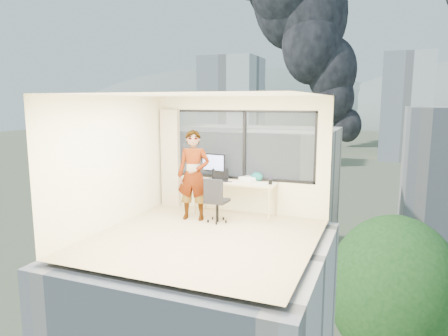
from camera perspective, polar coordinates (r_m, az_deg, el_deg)
The scene contains 24 objects.
floor at distance 7.63m, azimuth -2.81°, elevation -9.69°, with size 4.00×4.00×0.01m, color #CEB985.
ceiling at distance 7.22m, azimuth -2.97°, elevation 10.23°, with size 4.00×4.00×0.01m, color white.
wall_front at distance 5.59m, azimuth -11.43°, elevation -3.08°, with size 4.00×0.01×2.60m, color #F5ECBD.
wall_left at distance 8.33m, azimuth -15.50°, elevation 0.81°, with size 0.01×4.00×2.60m, color #F5ECBD.
wall_right at distance 6.74m, azimuth 12.77°, elevation -1.02°, with size 0.01×4.00×2.60m, color #F5ECBD.
window_wall at distance 9.11m, azimuth 2.62°, elevation 3.25°, with size 3.30×0.16×1.55m, color black, non-canonical shape.
curtain at distance 9.76m, azimuth -7.50°, elevation 1.37°, with size 0.45×0.14×2.30m, color beige.
desk at distance 9.00m, azimuth 1.55°, elevation -4.25°, with size 1.80×0.60×0.75m, color tan.
chair at distance 8.43m, azimuth -0.96°, elevation -4.43°, with size 0.49×0.49×0.96m, color black, non-canonical shape.
person at distance 8.57m, azimuth -4.29°, elevation -1.01°, with size 0.69×0.46×1.90m, color #2D2D33.
monitor at distance 9.13m, azimuth -1.49°, elevation 0.26°, with size 0.60×0.13×0.60m, color black, non-canonical shape.
game_console at distance 9.03m, azimuth 3.46°, elevation -1.52°, with size 0.34×0.29×0.08m, color white.
laptop at distance 8.97m, azimuth -0.61°, elevation -1.07°, with size 0.37×0.39×0.24m, color black, non-canonical shape.
cellphone at distance 8.87m, azimuth 0.80°, elevation -1.92°, with size 0.11×0.05×0.01m, color black.
pen_cup at distance 8.67m, azimuth 6.52°, elevation -1.93°, with size 0.08×0.08×0.11m, color black.
handbag at distance 8.99m, azimuth 4.65°, elevation -1.20°, with size 0.26×0.13×0.20m, color #0D5351.
exterior_ground at distance 127.67m, azimuth 20.10°, elevation 1.26°, with size 400.00×400.00×0.04m, color #515B3D.
near_bldg_a at distance 39.63m, azimuth 3.37°, elevation -4.61°, with size 16.00×12.00×14.00m, color #ECE2C6.
far_tower_a at distance 108.47m, azimuth 1.12°, elevation 7.93°, with size 14.00×14.00×28.00m, color silver.
far_tower_b at distance 126.67m, azimuth 24.12°, elevation 7.78°, with size 13.00×13.00×30.00m, color silver.
far_tower_d at distance 168.85m, azimuth -0.30°, elevation 7.38°, with size 16.00×14.00×22.00m, color silver.
hill_a at distance 349.35m, azimuth 0.99°, elevation 6.53°, with size 288.00×216.00×90.00m, color slate.
tree_a at distance 36.50m, azimuth -11.48°, elevation -10.93°, with size 7.00×7.00×8.00m, color #1E4E1A, non-canonical shape.
tree_b at distance 27.35m, azimuth 22.50°, elevation -17.47°, with size 7.60×7.60×9.00m, color #1E4E1A, non-canonical shape.
Camera 1 is at (3.00, -6.56, 2.47)m, focal length 32.56 mm.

